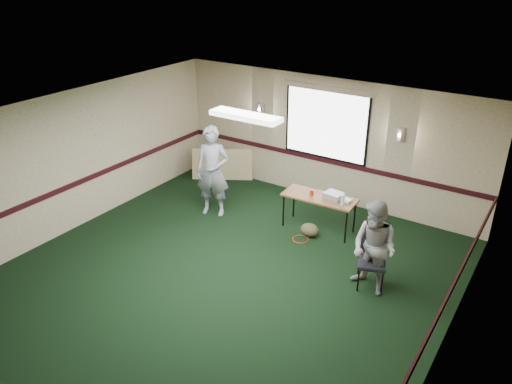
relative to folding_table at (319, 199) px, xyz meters
The scene contains 13 objects.
ground 2.80m from the folding_table, 102.22° to the right, with size 8.00×8.00×0.00m, color black.
room_shell 1.21m from the folding_table, 137.20° to the right, with size 8.00×8.02×8.00m.
folding_table is the anchor object (origin of this frame).
projector 0.29m from the folding_table, 19.35° to the left, with size 0.33×0.28×0.11m, color #92939A.
game_console 0.53m from the folding_table, 10.34° to the left, with size 0.18×0.14×0.04m, color white.
red_cup 0.20m from the folding_table, 169.35° to the right, with size 0.07×0.07×0.11m, color #AC270B.
water_bottle 0.56m from the folding_table, 11.85° to the right, with size 0.06×0.06×0.22m, color #9AE2FD.
duffel_bag 0.63m from the folding_table, 91.21° to the right, with size 0.37×0.28×0.26m, color #3E3623.
cable_coil 0.86m from the folding_table, 98.48° to the right, with size 0.31×0.31×0.02m, color red.
folded_table 3.21m from the folding_table, 162.85° to the left, with size 1.45×0.06×0.75m, color tan.
conference_chair 1.91m from the folding_table, 36.73° to the right, with size 0.58×0.59×0.90m.
person_left 2.23m from the folding_table, 164.59° to the right, with size 0.69×0.45×1.90m, color #3F5C8C.
person_right 2.08m from the folding_table, 39.35° to the right, with size 0.76×0.59×1.57m, color #7993BD.
Camera 1 is at (4.29, -5.23, 4.93)m, focal length 35.00 mm.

